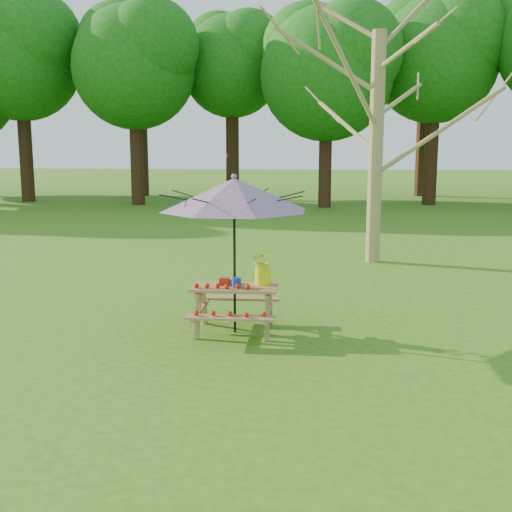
{
  "coord_description": "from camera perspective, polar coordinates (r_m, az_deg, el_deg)",
  "views": [
    {
      "loc": [
        1.66,
        -5.29,
        2.64
      ],
      "look_at": [
        0.88,
        3.4,
        1.1
      ],
      "focal_mm": 45.0,
      "sensor_mm": 36.0,
      "label": 1
    }
  ],
  "objects": [
    {
      "name": "ground",
      "position": [
        6.15,
        -11.47,
        -15.66
      ],
      "size": [
        120.0,
        120.0,
        0.0
      ],
      "primitive_type": "plane",
      "color": "#356A14",
      "rests_on": "ground"
    },
    {
      "name": "treeline",
      "position": [
        27.86,
        1.75,
        21.11
      ],
      "size": [
        60.0,
        12.0,
        16.0
      ],
      "primitive_type": null,
      "color": "#12590F",
      "rests_on": "ground"
    },
    {
      "name": "picnic_table",
      "position": [
        9.06,
        -1.9,
        -4.79
      ],
      "size": [
        1.2,
        1.32,
        0.67
      ],
      "color": "#925E42",
      "rests_on": "ground"
    },
    {
      "name": "patio_umbrella",
      "position": [
        8.79,
        -1.96,
        5.49
      ],
      "size": [
        2.72,
        2.72,
        2.25
      ],
      "color": "black",
      "rests_on": "ground"
    },
    {
      "name": "produce_bins",
      "position": [
        9.0,
        -2.18,
        -2.31
      ],
      "size": [
        0.32,
        0.34,
        0.13
      ],
      "color": "red",
      "rests_on": "picnic_table"
    },
    {
      "name": "tomatoes_row",
      "position": [
        8.82,
        -3.02,
        -2.69
      ],
      "size": [
        0.77,
        0.13,
        0.07
      ],
      "primitive_type": null,
      "color": "red",
      "rests_on": "picnic_table"
    },
    {
      "name": "flower_bucket",
      "position": [
        9.03,
        0.62,
        -0.87
      ],
      "size": [
        0.37,
        0.34,
        0.5
      ],
      "color": "#F7EA0D",
      "rests_on": "picnic_table"
    }
  ]
}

